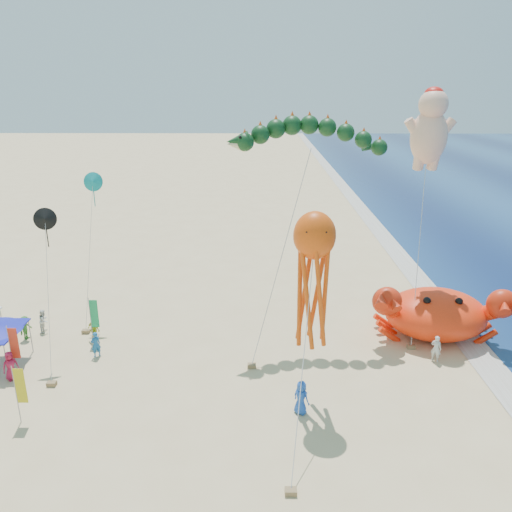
{
  "coord_description": "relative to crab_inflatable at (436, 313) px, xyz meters",
  "views": [
    {
      "loc": [
        -1.66,
        -25.6,
        15.86
      ],
      "look_at": [
        -2.0,
        2.0,
        6.5
      ],
      "focal_mm": 35.0,
      "sensor_mm": 36.0,
      "label": 1
    }
  ],
  "objects": [
    {
      "name": "foam_strip",
      "position": [
        2.09,
        -4.53,
        -1.73
      ],
      "size": [
        320.0,
        320.0,
        0.0
      ],
      "primitive_type": "plane",
      "color": "silver",
      "rests_on": "ground"
    },
    {
      "name": "feather_flags",
      "position": [
        -25.54,
        -4.51,
        0.27
      ],
      "size": [
        9.05,
        8.21,
        3.2
      ],
      "color": "gray",
      "rests_on": "ground"
    },
    {
      "name": "crab_inflatable",
      "position": [
        0.0,
        0.0,
        0.0
      ],
      "size": [
        9.0,
        5.78,
        3.95
      ],
      "color": "#FF300D",
      "rests_on": "ground"
    },
    {
      "name": "octopus_kite",
      "position": [
        -9.05,
        -7.22,
        5.67
      ],
      "size": [
        2.57,
        7.76,
        10.32
      ],
      "color": "#E34B0B",
      "rests_on": "ground"
    },
    {
      "name": "cherub_kite",
      "position": [
        -0.81,
        2.86,
        11.7
      ],
      "size": [
        2.62,
        5.78,
        15.91
      ],
      "color": "#FFBD9B",
      "rests_on": "ground"
    },
    {
      "name": "ground",
      "position": [
        -9.91,
        -4.53,
        -1.74
      ],
      "size": [
        320.0,
        320.0,
        0.0
      ],
      "primitive_type": "plane",
      "color": "#D1B784",
      "rests_on": "ground"
    },
    {
      "name": "small_kites",
      "position": [
        -25.74,
        -2.7,
        5.43
      ],
      "size": [
        6.49,
        13.71,
        10.49
      ],
      "color": "#DC4966",
      "rests_on": "ground"
    },
    {
      "name": "beachgoers",
      "position": [
        -21.65,
        -4.46,
        -0.88
      ],
      "size": [
        26.96,
        10.46,
        1.84
      ],
      "color": "#1E4CAF",
      "rests_on": "ground"
    },
    {
      "name": "dragon_kite",
      "position": [
        -8.7,
        1.15,
        11.01
      ],
      "size": [
        10.26,
        7.51,
        13.88
      ],
      "color": "black",
      "rests_on": "ground"
    }
  ]
}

